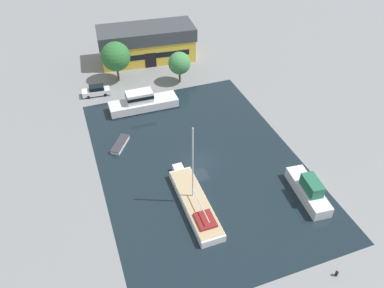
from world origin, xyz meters
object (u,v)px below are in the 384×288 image
(warehouse_building, at_px, (147,43))
(quay_tree_by_water, at_px, (179,63))
(quay_tree_near_building, at_px, (116,57))
(small_dinghy, at_px, (120,144))
(sailboat_moored, at_px, (195,203))
(cabin_boat, at_px, (309,190))
(motor_cruiser, at_px, (143,103))
(parked_car, at_px, (96,91))

(warehouse_building, height_order, quay_tree_by_water, warehouse_building)
(quay_tree_near_building, bearing_deg, small_dinghy, -100.77)
(sailboat_moored, height_order, cabin_boat, sailboat_moored)
(sailboat_moored, bearing_deg, quay_tree_by_water, 74.80)
(quay_tree_near_building, distance_m, sailboat_moored, 33.59)
(sailboat_moored, height_order, motor_cruiser, sailboat_moored)
(sailboat_moored, bearing_deg, parked_car, 103.57)
(warehouse_building, xyz_separation_m, parked_car, (-11.85, -10.27, -2.47))
(quay_tree_by_water, xyz_separation_m, motor_cruiser, (-8.45, -6.16, -2.62))
(cabin_boat, bearing_deg, quay_tree_near_building, 119.76)
(parked_car, bearing_deg, sailboat_moored, -161.33)
(parked_car, distance_m, motor_cruiser, 9.48)
(quay_tree_near_building, bearing_deg, quay_tree_by_water, -23.12)
(warehouse_building, bearing_deg, quay_tree_by_water, -69.08)
(sailboat_moored, xyz_separation_m, cabin_boat, (13.76, -3.27, 0.47))
(warehouse_building, xyz_separation_m, quay_tree_by_water, (3.11, -11.00, 0.47))
(motor_cruiser, bearing_deg, parked_car, 44.32)
(quay_tree_by_water, relative_size, motor_cruiser, 0.52)
(sailboat_moored, bearing_deg, small_dinghy, 113.09)
(small_dinghy, bearing_deg, sailboat_moored, 146.98)
(warehouse_building, height_order, motor_cruiser, warehouse_building)
(warehouse_building, distance_m, sailboat_moored, 40.16)
(small_dinghy, bearing_deg, parked_car, -52.43)
(cabin_boat, bearing_deg, sailboat_moored, 172.19)
(small_dinghy, bearing_deg, warehouse_building, -79.42)
(quay_tree_near_building, bearing_deg, parked_car, -141.19)
(small_dinghy, xyz_separation_m, cabin_boat, (19.97, -17.71, 0.78))
(quay_tree_by_water, relative_size, parked_car, 1.21)
(warehouse_building, xyz_separation_m, quay_tree_near_building, (-7.25, -6.57, 1.45))
(quay_tree_by_water, distance_m, cabin_boat, 32.75)
(warehouse_building, relative_size, sailboat_moored, 1.47)
(small_dinghy, height_order, cabin_boat, cabin_boat)
(quay_tree_by_water, bearing_deg, small_dinghy, -134.11)
(warehouse_building, height_order, quay_tree_near_building, quay_tree_near_building)
(warehouse_building, relative_size, cabin_boat, 2.36)
(quay_tree_near_building, height_order, small_dinghy, quay_tree_near_building)
(warehouse_building, relative_size, motor_cruiser, 1.70)
(quay_tree_near_building, relative_size, sailboat_moored, 0.57)
(warehouse_building, distance_m, parked_car, 15.87)
(motor_cruiser, relative_size, cabin_boat, 1.39)
(quay_tree_by_water, bearing_deg, sailboat_moored, -105.00)
(motor_cruiser, bearing_deg, quay_tree_by_water, -52.94)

